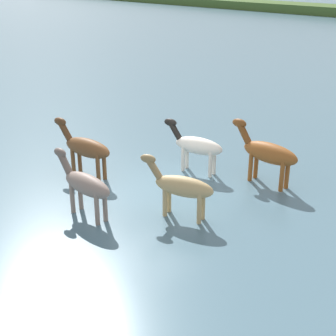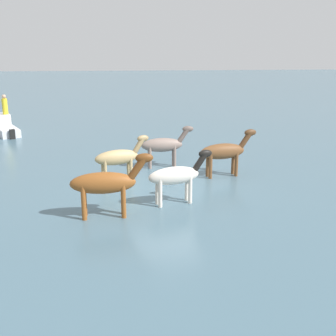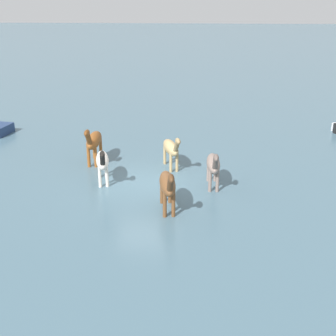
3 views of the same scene
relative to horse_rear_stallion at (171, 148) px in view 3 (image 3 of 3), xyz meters
name	(u,v)px [view 3 (image 3 of 3)]	position (x,y,z in m)	size (l,w,h in m)	color
ground_plane	(147,183)	(-1.74, 0.90, -0.94)	(208.05, 208.05, 0.00)	#476675
horse_rear_stallion	(171,148)	(0.00, 0.00, 0.00)	(2.18, 1.04, 1.71)	tan
horse_mid_herd	(213,164)	(-1.95, -1.79, 0.03)	(2.27, 0.60, 1.76)	gray
horse_dun_straggler	(102,161)	(-1.80, 2.69, 0.01)	(2.23, 0.89, 1.72)	silver
horse_pinto_flank	(168,185)	(-4.16, -0.12, 0.08)	(2.39, 0.85, 1.85)	brown
horse_chestnut_trailing	(94,141)	(0.43, 3.54, 0.12)	(2.47, 0.58, 1.93)	brown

